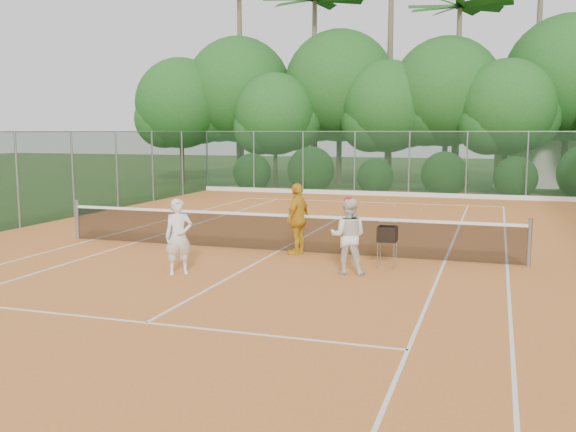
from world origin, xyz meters
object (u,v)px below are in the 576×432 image
object	(u,v)px
player_white	(179,237)
player_yellow	(298,219)
player_center_grp	(348,236)
ball_hopper	(387,235)

from	to	relation	value
player_white	player_yellow	bearing A→B (deg)	24.54
player_yellow	player_center_grp	bearing A→B (deg)	54.21
player_white	player_yellow	world-z (taller)	player_yellow
player_yellow	ball_hopper	distance (m)	2.50
player_white	player_yellow	distance (m)	3.38
player_white	player_center_grp	world-z (taller)	player_center_grp
player_center_grp	player_yellow	xyz separation A→B (m)	(-1.66, 1.74, 0.07)
player_white	player_yellow	xyz separation A→B (m)	(1.74, 2.90, 0.08)
ball_hopper	player_white	bearing A→B (deg)	-147.79
player_white	player_yellow	size ratio (longest dim) A/B	0.91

